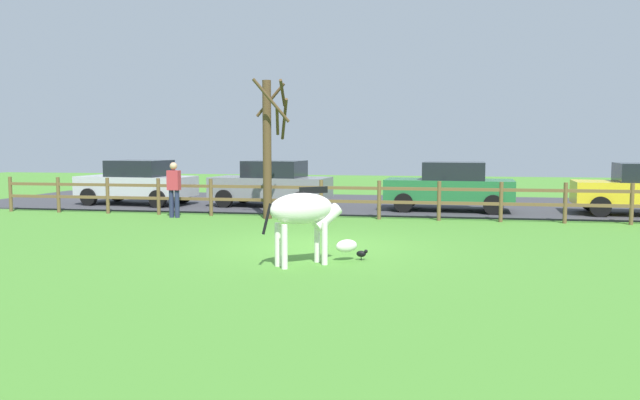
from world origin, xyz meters
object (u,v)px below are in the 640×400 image
(crow_on_grass, at_px, (362,254))
(parked_car_green, at_px, (450,186))
(zebra, at_px, (305,214))
(bare_tree, at_px, (269,143))
(visitor_near_fence, at_px, (174,187))
(parked_car_grey, at_px, (272,183))
(parked_car_silver, at_px, (137,182))

(crow_on_grass, distance_m, parked_car_green, 8.92)
(parked_car_green, bearing_deg, zebra, -106.60)
(bare_tree, height_order, zebra, bare_tree)
(bare_tree, bearing_deg, crow_on_grass, -60.49)
(zebra, distance_m, visitor_near_fence, 8.31)
(bare_tree, relative_size, zebra, 2.50)
(zebra, distance_m, crow_on_grass, 1.40)
(bare_tree, relative_size, parked_car_grey, 0.97)
(bare_tree, bearing_deg, zebra, -69.74)
(crow_on_grass, xyz_separation_m, parked_car_silver, (-8.96, 8.84, 0.72))
(parked_car_silver, bearing_deg, parked_car_grey, 2.83)
(crow_on_grass, height_order, parked_car_silver, parked_car_silver)
(crow_on_grass, bearing_deg, parked_car_grey, 114.49)
(parked_car_green, height_order, visitor_near_fence, visitor_near_fence)
(bare_tree, distance_m, parked_car_grey, 3.43)
(parked_car_silver, distance_m, visitor_near_fence, 4.10)
(zebra, height_order, parked_car_grey, parked_car_grey)
(crow_on_grass, bearing_deg, parked_car_green, 78.06)
(bare_tree, distance_m, parked_car_silver, 6.37)
(parked_car_grey, height_order, parked_car_silver, same)
(zebra, relative_size, visitor_near_fence, 0.98)
(bare_tree, distance_m, crow_on_grass, 7.22)
(zebra, height_order, visitor_near_fence, visitor_near_fence)
(bare_tree, distance_m, zebra, 7.22)
(parked_car_grey, bearing_deg, parked_car_silver, -177.17)
(crow_on_grass, distance_m, parked_car_silver, 12.60)
(parked_car_green, bearing_deg, parked_car_silver, 179.28)
(zebra, relative_size, parked_car_grey, 0.39)
(parked_car_grey, bearing_deg, zebra, -71.85)
(crow_on_grass, height_order, visitor_near_fence, visitor_near_fence)
(parked_car_grey, height_order, visitor_near_fence, visitor_near_fence)
(bare_tree, xyz_separation_m, parked_car_grey, (-0.73, 3.06, -1.36))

